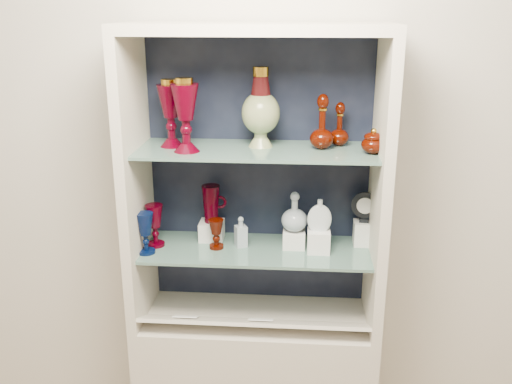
# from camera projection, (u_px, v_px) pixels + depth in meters

# --- Properties ---
(wall_back) EXTENTS (3.50, 0.02, 2.80)m
(wall_back) POSITION_uv_depth(u_px,v_px,m) (260.00, 154.00, 2.42)
(wall_back) COLOR beige
(wall_back) RESTS_ON ground
(cabinet_back_panel) EXTENTS (0.98, 0.02, 1.15)m
(cabinet_back_panel) POSITION_uv_depth(u_px,v_px,m) (259.00, 172.00, 2.41)
(cabinet_back_panel) COLOR black
(cabinet_back_panel) RESTS_ON cabinet_base
(cabinet_side_left) EXTENTS (0.04, 0.40, 1.15)m
(cabinet_side_left) POSITION_uv_depth(u_px,v_px,m) (136.00, 183.00, 2.27)
(cabinet_side_left) COLOR beige
(cabinet_side_left) RESTS_ON cabinet_base
(cabinet_side_right) EXTENTS (0.04, 0.40, 1.15)m
(cabinet_side_right) POSITION_uv_depth(u_px,v_px,m) (380.00, 189.00, 2.20)
(cabinet_side_right) COLOR beige
(cabinet_side_right) RESTS_ON cabinet_base
(cabinet_top_cap) EXTENTS (1.00, 0.40, 0.04)m
(cabinet_top_cap) POSITION_uv_depth(u_px,v_px,m) (256.00, 28.00, 2.05)
(cabinet_top_cap) COLOR beige
(cabinet_top_cap) RESTS_ON cabinet_side_left
(shelf_lower) EXTENTS (0.92, 0.34, 0.01)m
(shelf_lower) POSITION_uv_depth(u_px,v_px,m) (256.00, 250.00, 2.34)
(shelf_lower) COLOR slate
(shelf_lower) RESTS_ON cabinet_side_left
(shelf_upper) EXTENTS (0.92, 0.34, 0.01)m
(shelf_upper) POSITION_uv_depth(u_px,v_px,m) (256.00, 150.00, 2.21)
(shelf_upper) COLOR slate
(shelf_upper) RESTS_ON cabinet_side_left
(label_ledge) EXTENTS (0.92, 0.17, 0.09)m
(label_ledge) POSITION_uv_depth(u_px,v_px,m) (254.00, 323.00, 2.30)
(label_ledge) COLOR beige
(label_ledge) RESTS_ON cabinet_base
(label_card_0) EXTENTS (0.10, 0.06, 0.03)m
(label_card_0) POSITION_uv_depth(u_px,v_px,m) (186.00, 317.00, 2.32)
(label_card_0) COLOR white
(label_card_0) RESTS_ON label_ledge
(label_card_1) EXTENTS (0.10, 0.06, 0.03)m
(label_card_1) POSITION_uv_depth(u_px,v_px,m) (261.00, 320.00, 2.29)
(label_card_1) COLOR white
(label_card_1) RESTS_ON label_ledge
(pedestal_lamp_left) EXTENTS (0.13, 0.13, 0.26)m
(pedestal_lamp_left) POSITION_uv_depth(u_px,v_px,m) (171.00, 113.00, 2.21)
(pedestal_lamp_left) COLOR #45000F
(pedestal_lamp_left) RESTS_ON shelf_upper
(pedestal_lamp_right) EXTENTS (0.11, 0.11, 0.28)m
(pedestal_lamp_right) POSITION_uv_depth(u_px,v_px,m) (186.00, 115.00, 2.13)
(pedestal_lamp_right) COLOR #45000F
(pedestal_lamp_right) RESTS_ON shelf_upper
(enamel_urn) EXTENTS (0.16, 0.16, 0.31)m
(enamel_urn) POSITION_uv_depth(u_px,v_px,m) (261.00, 107.00, 2.20)
(enamel_urn) COLOR #104117
(enamel_urn) RESTS_ON shelf_upper
(ruby_decanter_a) EXTENTS (0.11, 0.11, 0.24)m
(ruby_decanter_a) POSITION_uv_depth(u_px,v_px,m) (322.00, 118.00, 2.17)
(ruby_decanter_a) COLOR #400B00
(ruby_decanter_a) RESTS_ON shelf_upper
(ruby_decanter_b) EXTENTS (0.10, 0.10, 0.18)m
(ruby_decanter_b) POSITION_uv_depth(u_px,v_px,m) (340.00, 123.00, 2.23)
(ruby_decanter_b) COLOR #400B00
(ruby_decanter_b) RESTS_ON shelf_upper
(lidded_bowl) EXTENTS (0.12, 0.12, 0.10)m
(lidded_bowl) POSITION_uv_depth(u_px,v_px,m) (373.00, 141.00, 2.12)
(lidded_bowl) COLOR #400B00
(lidded_bowl) RESTS_ON shelf_upper
(cobalt_goblet) EXTENTS (0.09, 0.09, 0.17)m
(cobalt_goblet) POSITION_uv_depth(u_px,v_px,m) (145.00, 233.00, 2.27)
(cobalt_goblet) COLOR #020F38
(cobalt_goblet) RESTS_ON shelf_lower
(ruby_goblet_tall) EXTENTS (0.10, 0.10, 0.18)m
(ruby_goblet_tall) POSITION_uv_depth(u_px,v_px,m) (155.00, 226.00, 2.34)
(ruby_goblet_tall) COLOR #45000F
(ruby_goblet_tall) RESTS_ON shelf_lower
(ruby_goblet_small) EXTENTS (0.08, 0.08, 0.12)m
(ruby_goblet_small) POSITION_uv_depth(u_px,v_px,m) (216.00, 234.00, 2.32)
(ruby_goblet_small) COLOR #400B00
(ruby_goblet_small) RESTS_ON shelf_lower
(riser_ruby_pitcher) EXTENTS (0.10, 0.10, 0.08)m
(riser_ruby_pitcher) POSITION_uv_depth(u_px,v_px,m) (212.00, 230.00, 2.42)
(riser_ruby_pitcher) COLOR silver
(riser_ruby_pitcher) RESTS_ON shelf_lower
(ruby_pitcher) EXTENTS (0.12, 0.08, 0.16)m
(ruby_pitcher) POSITION_uv_depth(u_px,v_px,m) (211.00, 204.00, 2.38)
(ruby_pitcher) COLOR #45000F
(ruby_pitcher) RESTS_ON riser_ruby_pitcher
(clear_square_bottle) EXTENTS (0.06, 0.06, 0.13)m
(clear_square_bottle) POSITION_uv_depth(u_px,v_px,m) (241.00, 232.00, 2.34)
(clear_square_bottle) COLOR #95A4AE
(clear_square_bottle) RESTS_ON shelf_lower
(riser_flat_flask) EXTENTS (0.09, 0.09, 0.09)m
(riser_flat_flask) POSITION_uv_depth(u_px,v_px,m) (319.00, 241.00, 2.30)
(riser_flat_flask) COLOR silver
(riser_flat_flask) RESTS_ON shelf_lower
(flat_flask) EXTENTS (0.10, 0.04, 0.14)m
(flat_flask) POSITION_uv_depth(u_px,v_px,m) (320.00, 215.00, 2.26)
(flat_flask) COLOR silver
(flat_flask) RESTS_ON riser_flat_flask
(riser_clear_round_decanter) EXTENTS (0.09, 0.09, 0.07)m
(riser_clear_round_decanter) POSITION_uv_depth(u_px,v_px,m) (294.00, 239.00, 2.34)
(riser_clear_round_decanter) COLOR silver
(riser_clear_round_decanter) RESTS_ON shelf_lower
(clear_round_decanter) EXTENTS (0.13, 0.13, 0.16)m
(clear_round_decanter) POSITION_uv_depth(u_px,v_px,m) (295.00, 213.00, 2.31)
(clear_round_decanter) COLOR #95A4AE
(clear_round_decanter) RESTS_ON riser_clear_round_decanter
(riser_cameo_medallion) EXTENTS (0.08, 0.08, 0.10)m
(riser_cameo_medallion) POSITION_uv_depth(u_px,v_px,m) (363.00, 233.00, 2.36)
(riser_cameo_medallion) COLOR silver
(riser_cameo_medallion) RESTS_ON shelf_lower
(cameo_medallion) EXTENTS (0.12, 0.05, 0.13)m
(cameo_medallion) POSITION_uv_depth(u_px,v_px,m) (365.00, 207.00, 2.33)
(cameo_medallion) COLOR black
(cameo_medallion) RESTS_ON riser_cameo_medallion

